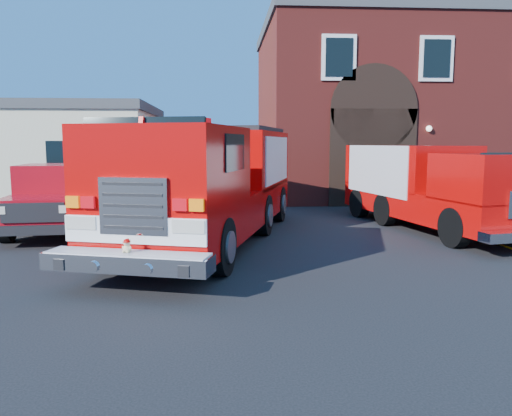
{
  "coord_description": "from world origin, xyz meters",
  "views": [
    {
      "loc": [
        -0.68,
        -11.27,
        2.62
      ],
      "look_at": [
        0.0,
        -1.2,
        1.3
      ],
      "focal_mm": 35.0,
      "sensor_mm": 36.0,
      "label": 1
    }
  ],
  "objects": [
    {
      "name": "fire_engine",
      "position": [
        -0.93,
        2.01,
        1.61
      ],
      "size": [
        5.42,
        10.49,
        3.11
      ],
      "color": "black",
      "rests_on": "ground"
    },
    {
      "name": "secondary_truck",
      "position": [
        5.65,
        3.51,
        1.38
      ],
      "size": [
        3.8,
        8.12,
        2.53
      ],
      "color": "black",
      "rests_on": "ground"
    },
    {
      "name": "fire_station",
      "position": [
        8.99,
        13.98,
        4.25
      ],
      "size": [
        15.2,
        10.2,
        8.45
      ],
      "color": "maroon",
      "rests_on": "ground"
    },
    {
      "name": "side_building",
      "position": [
        -9.0,
        13.0,
        2.2
      ],
      "size": [
        10.2,
        8.2,
        4.35
      ],
      "color": "beige",
      "rests_on": "ground"
    },
    {
      "name": "parking_stripe_far",
      "position": [
        6.5,
        7.0,
        0.0
      ],
      "size": [
        0.12,
        3.0,
        0.01
      ],
      "primitive_type": "cube",
      "color": "yellow",
      "rests_on": "ground"
    },
    {
      "name": "pickup_truck",
      "position": [
        -5.62,
        4.16,
        0.94
      ],
      "size": [
        2.71,
        6.25,
        1.99
      ],
      "color": "black",
      "rests_on": "ground"
    },
    {
      "name": "parking_stripe_mid",
      "position": [
        6.5,
        4.0,
        0.0
      ],
      "size": [
        0.12,
        3.0,
        0.01
      ],
      "primitive_type": "cube",
      "color": "yellow",
      "rests_on": "ground"
    },
    {
      "name": "ground",
      "position": [
        0.0,
        0.0,
        0.0
      ],
      "size": [
        100.0,
        100.0,
        0.0
      ],
      "primitive_type": "plane",
      "color": "black",
      "rests_on": "ground"
    },
    {
      "name": "parking_stripe_near",
      "position": [
        6.5,
        1.0,
        0.0
      ],
      "size": [
        0.12,
        3.0,
        0.01
      ],
      "primitive_type": "cube",
      "color": "yellow",
      "rests_on": "ground"
    }
  ]
}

